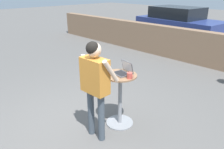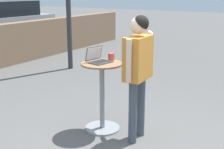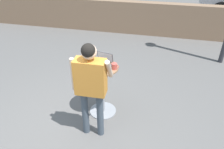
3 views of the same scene
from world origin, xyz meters
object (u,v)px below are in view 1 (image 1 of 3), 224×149
Objects in this scene: laptop at (123,71)px; coffee_mug at (130,76)px; standing_person at (95,79)px; cafe_table at (120,97)px; parked_car_near_street at (178,23)px.

laptop reaches higher than coffee_mug.
coffee_mug is 0.08× the size of standing_person.
parked_car_near_street is at bearing 112.65° from cafe_table.
parked_car_near_street is at bearing 114.08° from coffee_mug.
coffee_mug is 0.03× the size of parked_car_near_street.
laptop is at bearing -67.10° from parked_car_near_street.
standing_person is 0.38× the size of parked_car_near_street.
coffee_mug is 8.03m from parked_car_near_street.
coffee_mug is at bearing 66.85° from standing_person.
coffee_mug is at bearing -3.97° from cafe_table.
cafe_table is 0.49m from laptop.
standing_person is at bearing -91.06° from cafe_table.
laptop is 0.23m from coffee_mug.
parked_car_near_street is (-3.05, 7.32, 0.23)m from cafe_table.
standing_person is 8.45m from parked_car_near_street.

